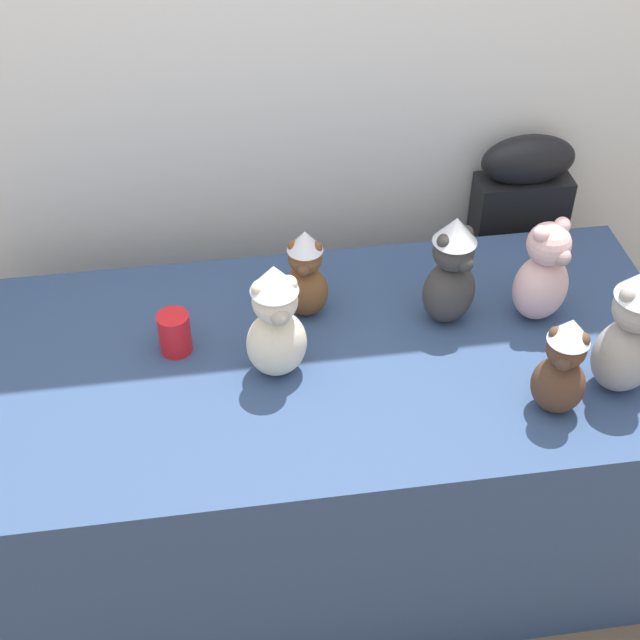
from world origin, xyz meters
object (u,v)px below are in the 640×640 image
teddy_bear_blush (543,274)px  teddy_bear_cream (276,322)px  party_cup_red (175,333)px  display_table (320,451)px  teddy_bear_cocoa (562,367)px  instrument_case (510,268)px  teddy_bear_ash (632,332)px  teddy_bear_chestnut (305,274)px  teddy_bear_charcoal (451,271)px

teddy_bear_blush → teddy_bear_cream: teddy_bear_cream is taller
party_cup_red → display_table: bearing=-12.6°
teddy_bear_cocoa → teddy_bear_cream: (-0.62, 0.22, 0.02)m
instrument_case → teddy_bear_cream: 1.07m
teddy_bear_cocoa → display_table: bearing=-178.3°
instrument_case → teddy_bear_ash: teddy_bear_ash is taller
display_table → teddy_bear_ash: teddy_bear_ash is taller
teddy_bear_cocoa → party_cup_red: teddy_bear_cocoa is taller
teddy_bear_ash → teddy_bear_cream: teddy_bear_ash is taller
teddy_bear_blush → teddy_bear_cream: 0.69m
teddy_bear_cream → party_cup_red: 0.28m
teddy_bear_chestnut → teddy_bear_cocoa: bearing=-25.4°
display_table → teddy_bear_cocoa: teddy_bear_cocoa is taller
display_table → teddy_bear_cocoa: bearing=-26.2°
teddy_bear_cocoa → teddy_bear_cream: size_ratio=0.85×
display_table → instrument_case: instrument_case is taller
teddy_bear_charcoal → teddy_bear_cream: teddy_bear_cream is taller
teddy_bear_blush → party_cup_red: teddy_bear_blush is taller
display_table → teddy_bear_cream: (-0.11, -0.03, 0.51)m
teddy_bear_chestnut → party_cup_red: bearing=-150.8°
teddy_bear_charcoal → teddy_bear_chestnut: size_ratio=1.21×
teddy_bear_chestnut → teddy_bear_charcoal: bearing=1.9°
display_table → instrument_case: 0.90m
instrument_case → teddy_bear_cream: (-0.80, -0.60, 0.39)m
display_table → teddy_bear_ash: size_ratio=5.24×
teddy_bear_cream → teddy_bear_chestnut: bearing=57.7°
display_table → teddy_bear_charcoal: teddy_bear_charcoal is taller
instrument_case → display_table: bearing=-140.8°
teddy_bear_cocoa → party_cup_red: 0.92m
instrument_case → teddy_bear_cocoa: (-0.18, -0.81, 0.36)m
teddy_bear_charcoal → teddy_bear_chestnut: 0.36m
instrument_case → teddy_bear_blush: teddy_bear_blush is taller
teddy_bear_ash → instrument_case: bearing=77.6°
display_table → teddy_bear_cream: teddy_bear_cream is taller
teddy_bear_chestnut → party_cup_red: size_ratio=2.35×
teddy_bear_blush → teddy_bear_cocoa: 0.33m
teddy_bear_charcoal → party_cup_red: (-0.69, -0.02, -0.10)m
instrument_case → teddy_bear_cocoa: size_ratio=3.50×
teddy_bear_chestnut → teddy_bear_cream: teddy_bear_cream is taller
instrument_case → teddy_bear_cream: bearing=-143.2°
instrument_case → teddy_bear_ash: bearing=-90.3°
teddy_bear_ash → party_cup_red: 1.08m
teddy_bear_charcoal → display_table: bearing=171.5°
teddy_bear_chestnut → teddy_bear_cream: size_ratio=0.81×
teddy_bear_charcoal → party_cup_red: size_ratio=2.84×
teddy_bear_charcoal → teddy_bear_cocoa: 0.39m
teddy_bear_ash → teddy_bear_charcoal: bearing=126.9°
instrument_case → teddy_bear_chestnut: teddy_bear_chestnut is taller
teddy_bear_charcoal → teddy_bear_cocoa: size_ratio=1.15×
display_table → party_cup_red: size_ratio=16.67×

